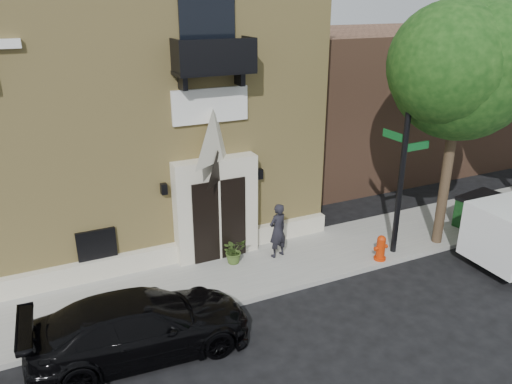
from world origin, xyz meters
TOP-DOWN VIEW (x-y plane):
  - ground at (0.00, 0.00)m, footprint 120.00×120.00m
  - sidewalk at (1.00, 1.50)m, footprint 42.00×3.00m
  - church at (-2.99, 7.95)m, footprint 12.20×11.01m
  - neighbour_building at (12.00, 9.00)m, footprint 18.00×8.00m
  - street_tree_left at (6.03, 0.35)m, footprint 4.97×4.38m
  - black_sedan at (-4.22, -0.70)m, footprint 5.20×2.34m
  - street_sign at (4.24, 0.55)m, footprint 1.06×1.06m
  - fire_hydrant at (3.48, 0.26)m, footprint 0.47×0.38m
  - dumpster at (8.29, 0.84)m, footprint 1.84×1.23m
  - planter at (-0.72, 2.05)m, footprint 0.80×0.72m
  - pedestrian_near at (0.68, 1.85)m, footprint 0.73×0.57m

SIDE VIEW (x-z plane):
  - ground at x=0.00m, z-range 0.00..0.00m
  - sidewalk at x=1.00m, z-range 0.00..0.15m
  - fire_hydrant at x=3.48m, z-range 0.14..0.97m
  - planter at x=-0.72m, z-range 0.15..0.96m
  - dumpster at x=8.29m, z-range 0.16..1.27m
  - black_sedan at x=-4.22m, z-range 0.00..1.48m
  - pedestrian_near at x=0.68m, z-range 0.15..1.93m
  - neighbour_building at x=12.00m, z-range 0.00..6.40m
  - street_sign at x=4.24m, z-range 0.17..6.85m
  - church at x=-2.99m, z-range -0.02..9.28m
  - street_tree_left at x=6.03m, z-range 1.98..9.75m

